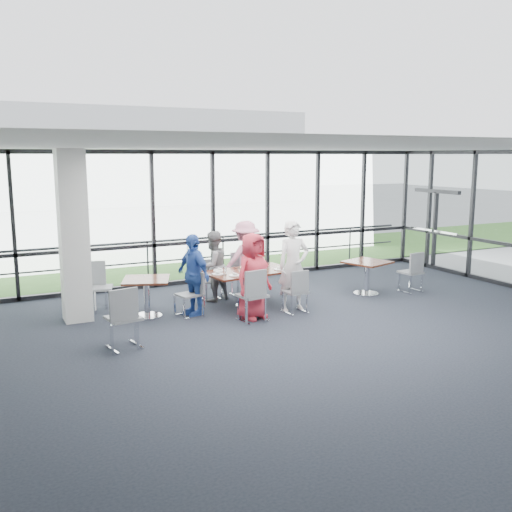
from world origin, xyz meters
name	(u,v)px	position (x,y,z in m)	size (l,w,h in m)	color
floor	(325,338)	(0.00, 0.00, -0.01)	(12.00, 10.00, 0.02)	black
ceiling	(330,147)	(0.00, 0.00, 3.20)	(12.00, 10.00, 0.04)	silver
curtain_wall_back	(213,217)	(0.00, 5.00, 1.60)	(12.00, 0.10, 3.20)	white
exit_door	(435,231)	(6.00, 3.75, 1.05)	(0.12, 1.60, 2.10)	black
structural_column	(74,236)	(-3.60, 3.00, 1.60)	(0.50, 0.50, 3.20)	white
apron	(155,252)	(0.00, 10.00, -0.02)	(80.00, 70.00, 0.02)	gray
grass_strip	(175,261)	(0.00, 8.00, 0.01)	(80.00, 5.00, 0.01)	#30581E
hangar_main	(117,156)	(4.00, 32.00, 3.00)	(24.00, 10.00, 6.00)	silver
guard_rail	(205,257)	(0.00, 5.60, 0.50)	(0.06, 0.06, 12.00)	#2D2D33
main_table	(249,277)	(-0.26, 2.44, 0.62)	(1.94, 1.23, 0.75)	#3B1412
side_table_left	(146,285)	(-2.37, 2.61, 0.63)	(1.10, 1.10, 0.75)	#3B1412
side_table_right	(367,266)	(2.54, 2.19, 0.63)	(1.08, 1.08, 0.75)	#3B1412
diner_near_left	(253,276)	(-0.59, 1.61, 0.82)	(0.81, 0.52, 1.65)	#C82D3D
diner_near_right	(293,266)	(0.39, 1.78, 0.91)	(0.66, 0.48, 1.81)	white
diner_far_left	(213,266)	(-0.76, 3.19, 0.75)	(0.73, 0.45, 1.50)	slate
diner_far_right	(246,259)	(0.06, 3.29, 0.83)	(1.08, 0.56, 1.67)	#CB7A93
diner_end	(193,275)	(-1.52, 2.33, 0.80)	(0.94, 0.51, 1.60)	#2C51A7
chair_main_nl	(252,295)	(-0.69, 1.45, 0.49)	(0.48, 0.48, 0.98)	gray
chair_main_nr	(295,292)	(0.33, 1.59, 0.43)	(0.42, 0.42, 0.85)	gray
chair_main_fl	(210,281)	(-0.76, 3.33, 0.41)	(0.40, 0.40, 0.82)	gray
chair_main_fr	(242,275)	(0.00, 3.34, 0.46)	(0.45, 0.45, 0.92)	gray
chair_main_end	(189,295)	(-1.63, 2.30, 0.42)	(0.41, 0.41, 0.85)	gray
chair_spare_la	(124,318)	(-3.21, 0.99, 0.50)	(0.49, 0.49, 1.01)	gray
chair_spare_lb	(100,288)	(-3.09, 3.39, 0.48)	(0.47, 0.47, 0.97)	gray
chair_spare_r	(411,272)	(3.57, 1.92, 0.46)	(0.44, 0.44, 0.91)	gray
plate_nl	(235,275)	(-0.73, 2.10, 0.76)	(0.24, 0.24, 0.01)	white
plate_nr	(280,269)	(0.34, 2.24, 0.76)	(0.24, 0.24, 0.01)	white
plate_fl	(220,270)	(-0.80, 2.69, 0.76)	(0.28, 0.28, 0.01)	white
plate_fr	(257,265)	(0.11, 2.82, 0.76)	(0.25, 0.25, 0.01)	white
plate_end	(218,274)	(-0.98, 2.38, 0.76)	(0.24, 0.24, 0.01)	white
tumbler_a	(243,270)	(-0.51, 2.20, 0.82)	(0.07, 0.07, 0.15)	white
tumbler_b	(264,267)	(0.02, 2.31, 0.81)	(0.06, 0.06, 0.13)	white
tumbler_c	(247,265)	(-0.20, 2.66, 0.82)	(0.07, 0.07, 0.14)	white
tumbler_d	(225,271)	(-0.88, 2.26, 0.82)	(0.07, 0.07, 0.15)	white
menu_a	(255,274)	(-0.32, 2.06, 0.75)	(0.27, 0.19, 0.00)	beige
menu_b	(287,268)	(0.55, 2.32, 0.75)	(0.33, 0.23, 0.00)	beige
menu_c	(245,267)	(-0.18, 2.82, 0.75)	(0.29, 0.20, 0.00)	beige
condiment_caddy	(253,269)	(-0.18, 2.45, 0.77)	(0.10, 0.07, 0.04)	black
ketchup_bottle	(249,265)	(-0.23, 2.51, 0.84)	(0.06, 0.06, 0.18)	#9B0315
green_bottle	(253,265)	(-0.16, 2.45, 0.85)	(0.05, 0.05, 0.20)	#1E681E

